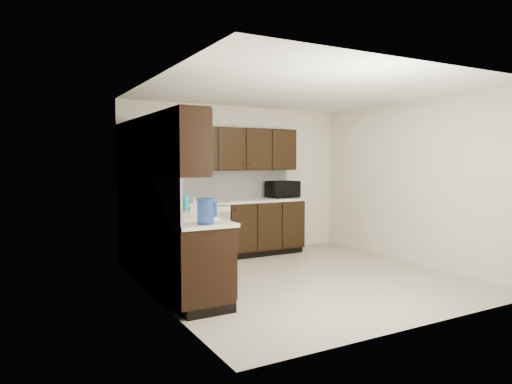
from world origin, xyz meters
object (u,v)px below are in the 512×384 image
blue_pitcher (206,211)px  storage_bin (151,200)px  toaster_oven (145,197)px  microwave (283,189)px  sink (184,222)px

blue_pitcher → storage_bin: bearing=70.5°
storage_bin → blue_pitcher: (-0.01, -2.02, 0.04)m
toaster_oven → blue_pitcher: blue_pitcher is taller
microwave → blue_pitcher: microwave is taller
toaster_oven → storage_bin: (-0.04, -0.44, -0.01)m
toaster_oven → blue_pitcher: size_ratio=1.18×
sink → blue_pitcher: blue_pitcher is taller
sink → storage_bin: 1.34m
toaster_oven → storage_bin: bearing=-117.9°
storage_bin → sink: bearing=-89.8°
toaster_oven → blue_pitcher: (-0.05, -2.46, 0.03)m
microwave → toaster_oven: 2.40m
sink → toaster_oven: (0.04, 1.77, 0.16)m
blue_pitcher → toaster_oven: bearing=69.6°
microwave → toaster_oven: size_ratio=1.66×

